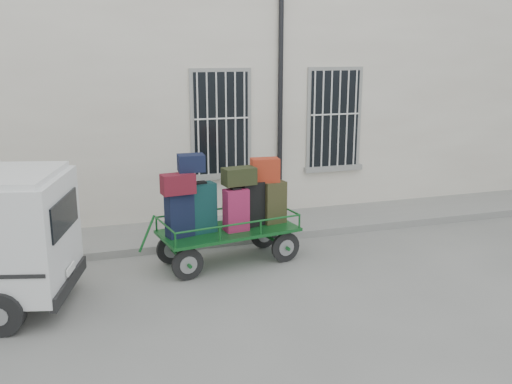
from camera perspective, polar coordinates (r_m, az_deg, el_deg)
The scene contains 4 objects.
ground at distance 10.42m, azimuth 2.92°, elevation -7.43°, with size 80.00×80.00×0.00m, color slate.
building at distance 14.98m, azimuth -4.48°, elevation 10.92°, with size 24.00×5.15×6.00m.
sidewalk at distance 12.36m, azimuth -0.67°, elevation -3.54°, with size 24.00×1.70×0.15m, color gray.
luggage_cart at distance 10.26m, azimuth -2.95°, elevation -1.75°, with size 2.96×1.50×2.07m.
Camera 1 is at (-3.45, -9.06, 3.82)m, focal length 40.00 mm.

